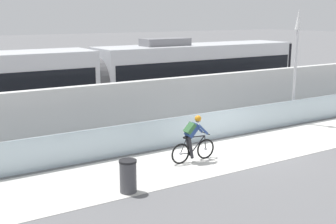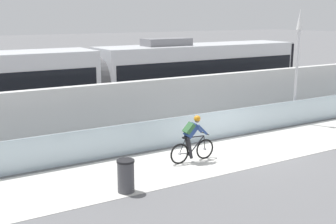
% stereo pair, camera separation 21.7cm
% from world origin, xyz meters
% --- Properties ---
extents(ground_plane, '(200.00, 200.00, 0.00)m').
position_xyz_m(ground_plane, '(0.00, 0.00, 0.00)').
color(ground_plane, slate).
extents(bike_path_deck, '(32.00, 3.20, 0.01)m').
position_xyz_m(bike_path_deck, '(0.00, 0.00, 0.01)').
color(bike_path_deck, silver).
rests_on(bike_path_deck, ground).
extents(glass_parapet, '(32.00, 0.05, 1.14)m').
position_xyz_m(glass_parapet, '(0.00, 1.85, 0.57)').
color(glass_parapet, silver).
rests_on(glass_parapet, ground).
extents(concrete_barrier_wall, '(32.00, 0.36, 2.35)m').
position_xyz_m(concrete_barrier_wall, '(0.00, 3.65, 1.18)').
color(concrete_barrier_wall, silver).
rests_on(concrete_barrier_wall, ground).
extents(tram_rail_near, '(32.00, 0.08, 0.01)m').
position_xyz_m(tram_rail_near, '(0.00, 6.13, 0.00)').
color(tram_rail_near, '#595654').
rests_on(tram_rail_near, ground).
extents(tram_rail_far, '(32.00, 0.08, 0.01)m').
position_xyz_m(tram_rail_far, '(0.00, 7.57, 0.00)').
color(tram_rail_far, '#595654').
rests_on(tram_rail_far, ground).
extents(tram, '(22.56, 2.54, 3.81)m').
position_xyz_m(tram, '(-3.03, 6.85, 1.89)').
color(tram, silver).
rests_on(tram, ground).
extents(cyclist_on_bike, '(1.77, 0.58, 1.61)m').
position_xyz_m(cyclist_on_bike, '(-2.29, -0.00, 0.80)').
color(cyclist_on_bike, black).
rests_on(cyclist_on_bike, ground).
extents(lamp_post_antenna, '(0.28, 0.28, 5.20)m').
position_xyz_m(lamp_post_antenna, '(4.88, 2.15, 3.29)').
color(lamp_post_antenna, gray).
rests_on(lamp_post_antenna, ground).
extents(trash_bin, '(0.51, 0.51, 0.96)m').
position_xyz_m(trash_bin, '(-5.40, -1.25, 0.48)').
color(trash_bin, '#47474C').
rests_on(trash_bin, ground).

